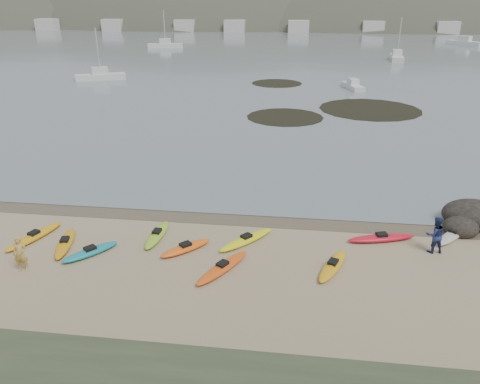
# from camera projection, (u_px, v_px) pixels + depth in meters

# --- Properties ---
(ground) EXTENTS (600.00, 600.00, 0.00)m
(ground) POSITION_uv_depth(u_px,v_px,m) (240.00, 215.00, 27.66)
(ground) COLOR tan
(ground) RESTS_ON ground
(wet_sand) EXTENTS (60.00, 60.00, 0.00)m
(wet_sand) POSITION_uv_depth(u_px,v_px,m) (239.00, 217.00, 27.39)
(wet_sand) COLOR brown
(wet_sand) RESTS_ON ground
(water) EXTENTS (1200.00, 1200.00, 0.00)m
(water) POSITION_uv_depth(u_px,v_px,m) (298.00, 15.00, 301.76)
(water) COLOR slate
(water) RESTS_ON ground
(kayaks) EXTENTS (24.58, 8.24, 0.34)m
(kayaks) POSITION_uv_depth(u_px,v_px,m) (220.00, 245.00, 24.02)
(kayaks) COLOR #EBA513
(kayaks) RESTS_ON ground
(person_west) EXTENTS (0.71, 0.52, 1.79)m
(person_west) POSITION_uv_depth(u_px,v_px,m) (20.00, 254.00, 21.79)
(person_west) COLOR tan
(person_west) RESTS_ON ground
(person_east) EXTENTS (1.06, 0.89, 1.94)m
(person_east) POSITION_uv_depth(u_px,v_px,m) (435.00, 235.00, 23.38)
(person_east) COLOR navy
(person_east) RESTS_ON ground
(kelp_mats) EXTENTS (20.77, 28.14, 0.04)m
(kelp_mats) POSITION_uv_depth(u_px,v_px,m) (325.00, 104.00, 55.50)
(kelp_mats) COLOR black
(kelp_mats) RESTS_ON water
(moored_boats) EXTENTS (82.77, 71.49, 1.25)m
(moored_boats) POSITION_uv_depth(u_px,v_px,m) (316.00, 52.00, 100.75)
(moored_boats) COLOR silver
(moored_boats) RESTS_ON ground
(far_hills) EXTENTS (550.00, 135.00, 80.00)m
(far_hills) POSITION_uv_depth(u_px,v_px,m) (383.00, 63.00, 206.54)
(far_hills) COLOR #384235
(far_hills) RESTS_ON ground
(far_town) EXTENTS (199.00, 5.00, 4.00)m
(far_town) POSITION_uv_depth(u_px,v_px,m) (311.00, 27.00, 158.67)
(far_town) COLOR beige
(far_town) RESTS_ON ground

